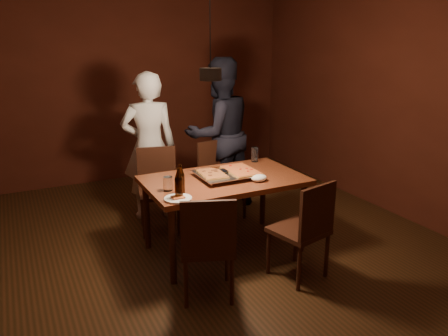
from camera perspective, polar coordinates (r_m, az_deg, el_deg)
name	(u,v)px	position (r m, az deg, el deg)	size (l,w,h in m)	color
room_shell	(211,117)	(3.69, -1.73, 6.72)	(6.00, 6.00, 6.00)	#3C2010
dining_table	(224,185)	(4.19, 0.00, -2.28)	(1.50, 0.90, 0.75)	brown
chair_far_left	(158,181)	(4.80, -8.63, -1.72)	(0.51, 0.51, 0.49)	#38190F
chair_far_right	(218,172)	(5.06, -0.76, -0.55)	(0.50, 0.50, 0.49)	#38190F
chair_near_left	(208,239)	(3.44, -2.14, -9.24)	(0.54, 0.54, 0.49)	#38190F
chair_near_right	(307,222)	(3.79, 10.76, -6.99)	(0.50, 0.50, 0.49)	#38190F
pizza_tray	(226,175)	(4.17, 0.31, -0.93)	(0.55, 0.45, 0.05)	silver
pizza_meat	(212,173)	(4.12, -1.57, -0.70)	(0.22, 0.35, 0.02)	maroon
pizza_cheese	(241,170)	(4.22, 2.17, -0.26)	(0.27, 0.42, 0.02)	gold
spatula	(224,171)	(4.18, 0.00, -0.33)	(0.09, 0.24, 0.04)	silver
beer_bottle_a	(179,183)	(3.63, -5.93, -2.01)	(0.07, 0.07, 0.26)	black
beer_bottle_b	(181,179)	(3.75, -5.68, -1.43)	(0.07, 0.07, 0.26)	black
water_glass_left	(168,184)	(3.84, -7.34, -2.05)	(0.08, 0.08, 0.13)	silver
water_glass_right	(255,155)	(4.70, 4.03, 1.76)	(0.08, 0.08, 0.16)	silver
plate_slice	(178,198)	(3.64, -6.03, -3.98)	(0.23, 0.23, 0.03)	white
napkin	(259,178)	(4.08, 4.60, -1.31)	(0.15, 0.12, 0.06)	white
diner_white	(149,147)	(5.04, -9.75, 2.77)	(0.62, 0.40, 1.69)	silver
diner_dark	(219,134)	(5.29, -0.62, 4.43)	(0.89, 0.69, 1.82)	black
pendant_lamp	(210,73)	(3.64, -1.78, 12.31)	(0.18, 0.18, 1.10)	black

